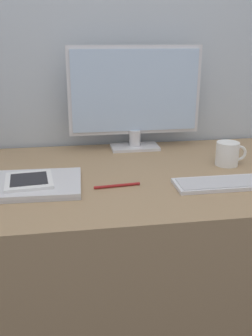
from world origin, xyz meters
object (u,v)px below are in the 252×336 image
(keyboard, at_px, (221,183))
(coffee_mug, at_px, (228,154))
(ereader, at_px, (29,180))
(pen, at_px, (117,186))
(monitor, at_px, (135,96))
(laptop, at_px, (30,184))

(keyboard, height_order, coffee_mug, coffee_mug)
(ereader, bearing_deg, coffee_mug, 9.32)
(ereader, distance_m, pen, 0.27)
(monitor, relative_size, ereader, 3.18)
(ereader, height_order, pen, ereader)
(monitor, xyz_separation_m, ereader, (-0.39, -0.37, -0.19))
(laptop, bearing_deg, monitor, 43.19)
(pen, bearing_deg, laptop, 171.88)
(monitor, bearing_deg, laptop, -136.81)
(coffee_mug, distance_m, pen, 0.44)
(laptop, bearing_deg, keyboard, -7.44)
(laptop, relative_size, pen, 2.21)
(ereader, relative_size, coffee_mug, 1.46)
(keyboard, bearing_deg, monitor, 113.42)
(pen, bearing_deg, monitor, 72.53)
(keyboard, bearing_deg, coffee_mug, 61.90)
(coffee_mug, bearing_deg, monitor, 138.43)
(keyboard, xyz_separation_m, laptop, (-0.58, 0.08, 0.00))
(laptop, xyz_separation_m, ereader, (-0.00, -0.00, 0.01))
(ereader, bearing_deg, pen, -7.48)
(keyboard, height_order, ereader, ereader)
(monitor, height_order, pen, monitor)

